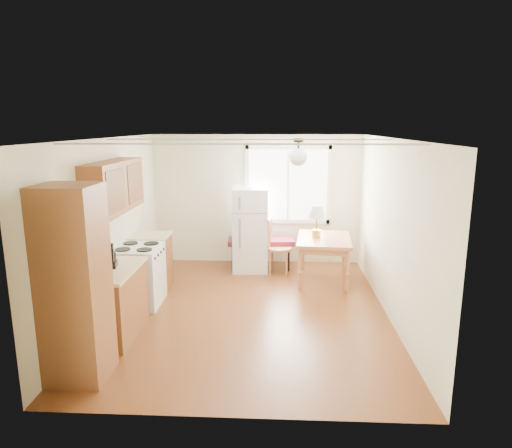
# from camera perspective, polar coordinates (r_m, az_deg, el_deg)

# --- Properties ---
(room_shell) EXTENTS (4.60, 5.60, 2.62)m
(room_shell) POSITION_cam_1_polar(r_m,az_deg,el_deg) (6.44, -0.95, -0.53)
(room_shell) COLOR #512610
(room_shell) RESTS_ON ground
(kitchen_run) EXTENTS (0.65, 3.40, 2.20)m
(kitchen_run) POSITION_cam_1_polar(r_m,az_deg,el_deg) (6.29, -17.19, -5.26)
(kitchen_run) COLOR brown
(kitchen_run) RESTS_ON ground
(window_unit) EXTENTS (1.64, 0.05, 1.51)m
(window_unit) POSITION_cam_1_polar(r_m,az_deg,el_deg) (8.81, 4.01, 4.92)
(window_unit) COLOR white
(window_unit) RESTS_ON room_shell
(pendant_light) EXTENTS (0.26, 0.26, 0.40)m
(pendant_light) POSITION_cam_1_polar(r_m,az_deg,el_deg) (6.68, 5.31, 8.45)
(pendant_light) COLOR black
(pendant_light) RESTS_ON room_shell
(refrigerator) EXTENTS (0.67, 0.69, 1.56)m
(refrigerator) POSITION_cam_1_polar(r_m,az_deg,el_deg) (8.46, -0.75, -0.68)
(refrigerator) COLOR white
(refrigerator) RESTS_ON ground
(bench) EXTENTS (1.27, 0.54, 0.57)m
(bench) POSITION_cam_1_polar(r_m,az_deg,el_deg) (8.61, 0.63, -2.29)
(bench) COLOR maroon
(bench) RESTS_ON ground
(dining_table) EXTENTS (1.01, 1.29, 0.76)m
(dining_table) POSITION_cam_1_polar(r_m,az_deg,el_deg) (8.03, 8.50, -2.43)
(dining_table) COLOR #B26C44
(dining_table) RESTS_ON ground
(chair) EXTENTS (0.47, 0.46, 1.02)m
(chair) POSITION_cam_1_polar(r_m,az_deg,el_deg) (8.35, 2.32, -2.21)
(chair) COLOR #B26C44
(chair) RESTS_ON ground
(table_lamp) EXTENTS (0.32, 0.32, 0.56)m
(table_lamp) POSITION_cam_1_polar(r_m,az_deg,el_deg) (7.96, 7.61, 1.22)
(table_lamp) COLOR gold
(table_lamp) RESTS_ON dining_table
(coffee_maker) EXTENTS (0.20, 0.24, 0.33)m
(coffee_maker) POSITION_cam_1_polar(r_m,az_deg,el_deg) (6.09, -17.88, -4.12)
(coffee_maker) COLOR black
(coffee_maker) RESTS_ON kitchen_run
(kettle) EXTENTS (0.14, 0.14, 0.26)m
(kettle) POSITION_cam_1_polar(r_m,az_deg,el_deg) (6.15, -18.12, -4.09)
(kettle) COLOR red
(kettle) RESTS_ON kitchen_run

